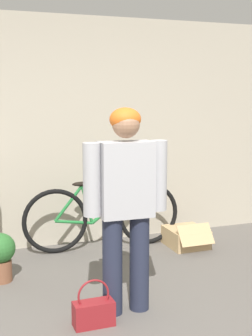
% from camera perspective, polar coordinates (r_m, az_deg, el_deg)
% --- Properties ---
extents(wall_back, '(8.00, 0.07, 2.60)m').
position_cam_1_polar(wall_back, '(5.37, -7.70, 4.30)').
color(wall_back, '#B7AD99').
rests_on(wall_back, ground_plane).
extents(person, '(0.68, 0.24, 1.63)m').
position_cam_1_polar(person, '(3.64, -0.01, -3.52)').
color(person, '#23283D').
rests_on(person, ground_plane).
extents(bicycle, '(1.80, 0.46, 0.79)m').
position_cam_1_polar(bicycle, '(5.29, -2.81, -5.82)').
color(bicycle, black).
rests_on(bicycle, ground_plane).
extents(handbag, '(0.31, 0.14, 0.37)m').
position_cam_1_polar(handbag, '(3.69, -3.96, -17.08)').
color(handbag, maroon).
rests_on(handbag, ground_plane).
extents(cardboard_box, '(0.42, 0.55, 0.30)m').
position_cam_1_polar(cardboard_box, '(5.47, 7.32, -8.35)').
color(cardboard_box, tan).
rests_on(cardboard_box, ground_plane).
extents(potted_plant, '(0.28, 0.28, 0.46)m').
position_cam_1_polar(potted_plant, '(4.56, -15.06, -10.12)').
color(potted_plant, brown).
rests_on(potted_plant, ground_plane).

